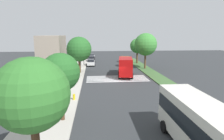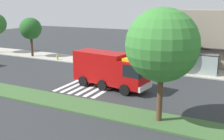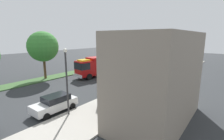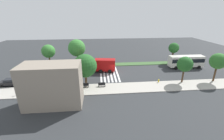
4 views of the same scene
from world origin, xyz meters
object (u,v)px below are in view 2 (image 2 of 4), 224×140
at_px(fire_truck, 111,69).
at_px(sidewalk_tree_center, 169,33).
at_px(sidewalk_tree_west, 31,29).
at_px(bench_near_shelter, 170,67).
at_px(median_tree_west, 162,45).
at_px(bus_stop_shelter, 203,60).
at_px(bench_west_of_shelter, 143,64).
at_px(fire_hydrant, 57,57).

distance_m(fire_truck, sidewalk_tree_center, 10.11).
bearing_deg(sidewalk_tree_center, sidewalk_tree_west, 180.00).
bearing_deg(sidewalk_tree_west, bench_near_shelter, 1.05).
xyz_separation_m(sidewalk_tree_center, median_tree_west, (3.53, -14.83, 0.71)).
distance_m(fire_truck, bus_stop_shelter, 12.12).
relative_size(fire_truck, bus_stop_shelter, 2.43).
bearing_deg(bus_stop_shelter, sidewalk_tree_center, -174.43).
height_order(bench_west_of_shelter, sidewalk_tree_west, sidewalk_tree_west).
bearing_deg(median_tree_west, fire_hydrant, 145.17).
distance_m(sidewalk_tree_west, fire_hydrant, 6.94).
height_order(bench_near_shelter, median_tree_west, median_tree_west).
relative_size(bus_stop_shelter, bench_west_of_shelter, 2.19).
distance_m(sidewalk_tree_west, median_tree_west, 30.07).
relative_size(fire_truck, bench_west_of_shelter, 5.32).
bearing_deg(fire_hydrant, bench_near_shelter, 3.05).
bearing_deg(sidewalk_tree_center, bus_stop_shelter, 5.57).
bearing_deg(median_tree_west, sidewalk_tree_west, 150.43).
xyz_separation_m(bus_stop_shelter, bench_west_of_shelter, (-7.68, 0.01, -1.30)).
relative_size(bench_near_shelter, median_tree_west, 0.20).
bearing_deg(fire_truck, bench_west_of_shelter, 99.10).
relative_size(bench_west_of_shelter, fire_hydrant, 2.29).
xyz_separation_m(fire_truck, bench_west_of_shelter, (-0.15, 9.50, -1.44)).
bearing_deg(sidewalk_tree_center, fire_hydrant, -178.32).
bearing_deg(bench_near_shelter, bus_stop_shelter, -0.13).
distance_m(fire_truck, sidewalk_tree_west, 21.47).
xyz_separation_m(bench_near_shelter, fire_hydrant, (-17.27, -0.92, -0.10)).
distance_m(bench_near_shelter, sidewalk_tree_center, 4.42).
bearing_deg(sidewalk_tree_center, fire_truck, -110.13).
bearing_deg(bench_near_shelter, sidewalk_tree_center, -116.75).
relative_size(median_tree_west, fire_hydrant, 11.64).
height_order(fire_truck, sidewalk_tree_center, sidewalk_tree_center).
bearing_deg(fire_hydrant, bus_stop_shelter, 2.45).
bearing_deg(fire_truck, median_tree_west, -31.79).
distance_m(bench_west_of_shelter, sidewalk_tree_center, 5.62).
distance_m(fire_truck, fire_hydrant, 16.27).
relative_size(sidewalk_tree_west, median_tree_west, 0.77).
height_order(bench_near_shelter, bench_west_of_shelter, same).
distance_m(bench_west_of_shelter, fire_hydrant, 13.62).
xyz_separation_m(sidewalk_tree_west, fire_hydrant, (5.55, -0.50, -4.14)).
bearing_deg(bus_stop_shelter, fire_hydrant, -177.55).
bearing_deg(fire_hydrant, sidewalk_tree_west, 174.85).
height_order(bench_west_of_shelter, fire_hydrant, bench_west_of_shelter).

